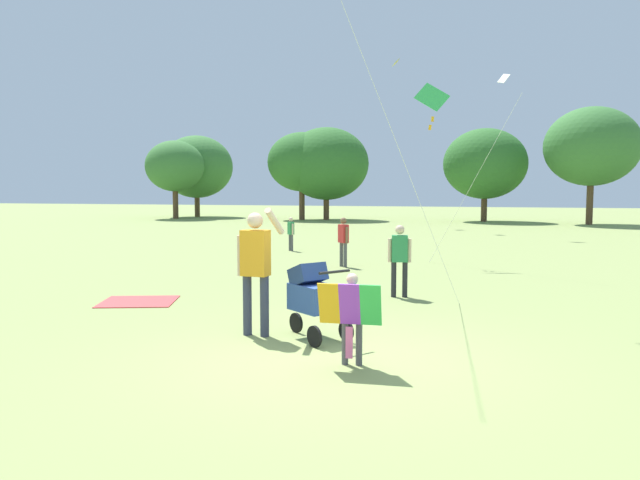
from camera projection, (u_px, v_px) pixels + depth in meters
ground_plane at (335, 358)px, 7.22m from camera, size 120.00×120.00×0.00m
treeline_distant at (354, 162)px, 37.91m from camera, size 30.23×7.08×6.49m
child_with_butterfly_kite at (352, 310)px, 6.87m from camera, size 0.71×0.36×1.06m
person_adult_flyer at (256, 262)px, 8.25m from camera, size 0.58×0.51×1.77m
stroller at (313, 294)px, 8.14m from camera, size 1.03×0.92×1.03m
kite_orange_delta at (434, 102)px, 16.10m from camera, size 2.70×1.62×4.87m
distant_kites_cluster at (466, 5)px, 27.47m from camera, size 11.78×8.37×8.48m
person_red_shirt at (291, 231)px, 19.47m from camera, size 0.26×0.28×1.09m
person_sitting_far at (343, 238)px, 15.53m from camera, size 0.31×0.32×1.27m
person_kid_running at (400, 255)px, 11.21m from camera, size 0.43×0.22×1.35m
picnic_blanket at (139, 302)px, 10.78m from camera, size 1.55×1.44×0.02m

